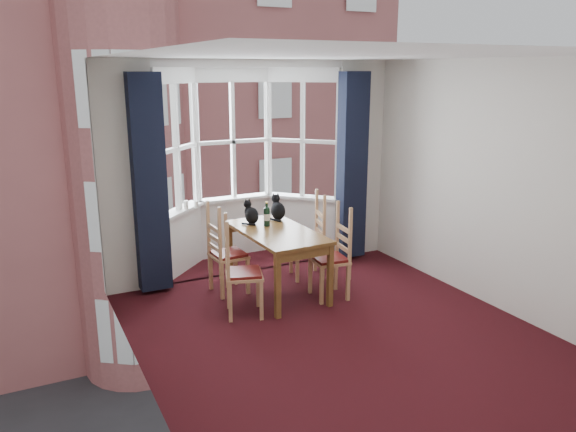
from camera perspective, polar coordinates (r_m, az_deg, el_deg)
floor at (r=5.96m, az=5.40°, el=-12.04°), size 4.50×4.50×0.00m
ceiling at (r=5.33m, az=6.15°, el=15.95°), size 4.50×4.50×0.00m
wall_left at (r=4.76m, az=-15.15°, el=-1.40°), size 0.00×4.50×4.50m
wall_right at (r=6.74m, az=20.34°, el=2.86°), size 0.00×4.50×4.50m
wall_near at (r=3.85m, az=23.88°, el=-5.98°), size 4.00×0.00×4.00m
wall_back_pier_left at (r=6.98m, az=-16.10°, el=3.58°), size 0.70×0.12×2.80m
wall_back_pier_right at (r=8.21m, az=7.21°, el=5.65°), size 0.70×0.12×2.80m
bay_window at (r=7.90m, az=-4.93°, el=5.35°), size 2.76×0.94×2.80m
curtain_left at (r=6.85m, az=-13.90°, el=3.11°), size 0.38×0.22×2.60m
curtain_right at (r=7.95m, az=6.52°, el=5.00°), size 0.38×0.22×2.60m
dining_table at (r=6.79m, az=-1.15°, el=-2.25°), size 0.83×1.48×0.79m
chair_left_near at (r=6.26m, az=-5.32°, el=-5.98°), size 0.51×0.52×0.92m
chair_left_far at (r=6.88m, az=-6.76°, el=-4.10°), size 0.42×0.44×0.92m
chair_right_near at (r=6.77m, az=4.92°, el=-4.36°), size 0.45×0.47×0.92m
chair_right_far at (r=7.40m, az=2.60°, el=-2.65°), size 0.49×0.50×0.92m
cat_left at (r=7.06m, az=-3.75°, el=0.20°), size 0.23×0.27×0.32m
cat_right at (r=7.24m, az=-1.05°, el=0.68°), size 0.20×0.26×0.34m
wine_bottle at (r=6.93m, az=-2.18°, el=0.06°), size 0.08×0.08×0.30m
candle_tall at (r=7.59m, az=-10.32°, el=1.13°), size 0.06×0.06×0.11m
candle_short at (r=7.66m, az=-9.30°, el=1.19°), size 0.06×0.06×0.09m
street at (r=37.87m, az=-21.38°, el=0.43°), size 80.00×80.00×0.00m
tenement_building at (r=18.76m, az=-17.97°, el=10.71°), size 18.40×7.80×15.20m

